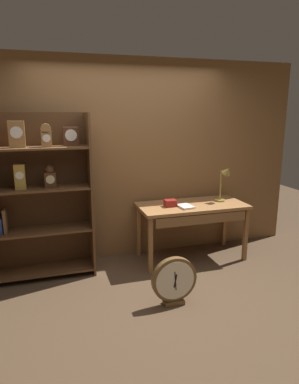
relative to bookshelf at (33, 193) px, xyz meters
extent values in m
plane|color=#4C3826|center=(1.19, -1.04, -1.02)|extent=(10.00, 10.00, 0.00)
cube|color=brown|center=(1.19, 0.33, 0.28)|extent=(4.80, 0.05, 2.60)
cube|color=brown|center=(0.65, -0.04, -0.06)|extent=(0.02, 0.38, 1.92)
cube|color=#4B2F1A|center=(0.04, 0.15, -0.06)|extent=(1.24, 0.01, 1.92)
cube|color=brown|center=(0.04, -0.04, -0.94)|extent=(1.19, 0.36, 0.02)
cube|color=brown|center=(0.04, -0.04, -0.45)|extent=(1.19, 0.36, 0.02)
cube|color=brown|center=(0.04, -0.04, 0.05)|extent=(1.19, 0.36, 0.02)
cube|color=brown|center=(0.04, -0.04, 0.52)|extent=(1.19, 0.36, 0.02)
cube|color=olive|center=(-0.11, -0.05, 0.67)|extent=(0.17, 0.08, 0.28)
cylinder|color=silver|center=(-0.11, -0.09, 0.69)|extent=(0.13, 0.01, 0.13)
cube|color=#B28C38|center=(-0.11, -0.05, 0.21)|extent=(0.11, 0.10, 0.28)
cylinder|color=silver|center=(-0.11, -0.10, 0.23)|extent=(0.09, 0.01, 0.09)
cube|color=olive|center=(0.19, -0.06, 0.61)|extent=(0.11, 0.10, 0.17)
cylinder|color=olive|center=(0.19, -0.06, 0.72)|extent=(0.11, 0.10, 0.11)
cylinder|color=silver|center=(0.19, -0.11, 0.62)|extent=(0.08, 0.01, 0.08)
cube|color=#472816|center=(0.20, -0.06, 0.15)|extent=(0.13, 0.11, 0.18)
sphere|color=#472816|center=(0.20, -0.06, 0.27)|extent=(0.10, 0.10, 0.10)
cylinder|color=#C6B78C|center=(0.20, -0.12, 0.17)|extent=(0.10, 0.01, 0.10)
cube|color=#472816|center=(0.46, -0.01, 0.63)|extent=(0.17, 0.08, 0.21)
cylinder|color=silver|center=(0.46, -0.05, 0.65)|extent=(0.13, 0.01, 0.13)
cube|color=navy|center=(-0.36, -0.04, -0.34)|extent=(0.03, 0.15, 0.19)
cube|color=brown|center=(-0.31, -0.02, -0.30)|extent=(0.03, 0.16, 0.28)
cube|color=#9E6B3D|center=(1.96, -0.06, -0.29)|extent=(1.41, 0.66, 0.04)
cube|color=olive|center=(1.31, -0.33, -0.67)|extent=(0.05, 0.05, 0.71)
cube|color=olive|center=(2.61, -0.33, -0.67)|extent=(0.05, 0.05, 0.71)
cube|color=olive|center=(1.31, 0.22, -0.67)|extent=(0.05, 0.05, 0.71)
cube|color=olive|center=(2.61, 0.22, -0.67)|extent=(0.05, 0.05, 0.71)
cube|color=brown|center=(1.96, -0.36, -0.38)|extent=(1.20, 0.03, 0.12)
cylinder|color=olive|center=(2.39, -0.01, -0.26)|extent=(0.14, 0.14, 0.02)
cylinder|color=olive|center=(2.39, -0.01, -0.06)|extent=(0.02, 0.02, 0.40)
cone|color=olive|center=(2.45, -0.06, 0.14)|extent=(0.16, 0.18, 0.14)
cube|color=maroon|center=(1.66, -0.07, -0.23)|extent=(0.15, 0.12, 0.08)
cube|color=silver|center=(1.82, -0.17, -0.26)|extent=(0.18, 0.24, 0.02)
cube|color=brown|center=(1.33, -1.07, -1.00)|extent=(0.21, 0.11, 0.04)
cylinder|color=brown|center=(1.33, -1.07, -0.75)|extent=(0.47, 0.06, 0.47)
cylinder|color=silver|center=(1.33, -1.10, -0.75)|extent=(0.41, 0.01, 0.41)
cube|color=black|center=(1.33, -1.10, -0.75)|extent=(0.04, 0.01, 0.14)
cube|color=black|center=(1.33, -1.11, -0.75)|extent=(0.03, 0.01, 0.20)
camera|label=1|loc=(0.18, -4.00, 0.91)|focal=31.87mm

